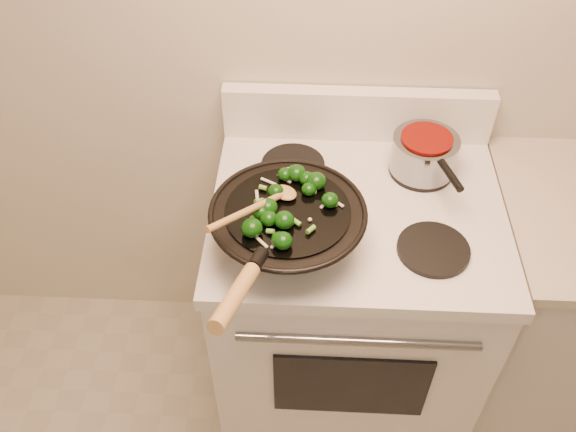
{
  "coord_description": "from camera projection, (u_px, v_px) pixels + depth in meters",
  "views": [
    {
      "loc": [
        -0.37,
        0.01,
        2.06
      ],
      "look_at": [
        -0.42,
        1.03,
        1.02
      ],
      "focal_mm": 38.0,
      "sensor_mm": 36.0,
      "label": 1
    }
  ],
  "objects": [
    {
      "name": "wok",
      "position": [
        287.0,
        226.0,
        1.46
      ],
      "size": [
        0.38,
        0.62,
        0.25
      ],
      "color": "black",
      "rests_on": "stove"
    },
    {
      "name": "stove",
      "position": [
        346.0,
        305.0,
        1.94
      ],
      "size": [
        0.78,
        0.67,
        1.08
      ],
      "color": "white",
      "rests_on": "ground"
    },
    {
      "name": "wooden_spoon",
      "position": [
        264.0,
        203.0,
        1.4
      ],
      "size": [
        0.2,
        0.25,
        0.09
      ],
      "color": "#B07F45",
      "rests_on": "wok"
    },
    {
      "name": "saucepan",
      "position": [
        424.0,
        153.0,
        1.67
      ],
      "size": [
        0.18,
        0.28,
        0.11
      ],
      "color": "gray",
      "rests_on": "stove"
    },
    {
      "name": "stirfry",
      "position": [
        286.0,
        205.0,
        1.42
      ],
      "size": [
        0.23,
        0.28,
        0.04
      ],
      "color": "#0B3508",
      "rests_on": "wok"
    }
  ]
}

